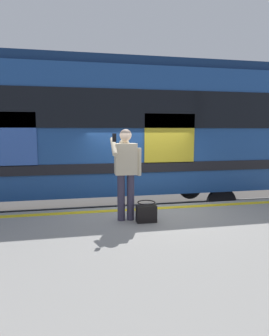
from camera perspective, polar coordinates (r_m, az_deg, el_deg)
ground_plane at (r=6.72m, az=2.02°, el=-14.72°), size 24.03×24.03×0.00m
platform at (r=4.51m, az=9.24°, el=-20.49°), size 15.99×4.66×0.87m
safety_line at (r=6.15m, az=2.70°, el=-8.23°), size 15.67×0.16×0.01m
track_rail_near at (r=7.87m, az=-0.16°, el=-10.69°), size 20.78×0.08×0.16m
track_rail_far at (r=9.23m, az=-1.87°, el=-7.94°), size 20.78×0.08×0.16m
train_carriage at (r=8.06m, az=-8.99°, el=7.96°), size 10.71×2.82×4.15m
passenger at (r=5.22m, az=-1.78°, el=0.22°), size 0.57×0.55×1.71m
handbag at (r=5.27m, az=2.40°, el=-9.01°), size 0.37×0.33×0.38m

